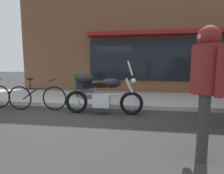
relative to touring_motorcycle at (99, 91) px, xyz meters
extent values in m
plane|color=#2D2D2D|center=(-0.56, -0.79, -0.60)|extent=(80.00, 80.00, 0.00)
torus|color=black|center=(0.87, -0.01, -0.29)|extent=(0.61, 0.11, 0.61)
cylinder|color=silver|center=(0.87, -0.01, -0.29)|extent=(0.16, 0.06, 0.16)
torus|color=black|center=(-0.60, -0.05, -0.29)|extent=(0.61, 0.11, 0.61)
cylinder|color=silver|center=(-0.60, -0.05, -0.29)|extent=(0.16, 0.06, 0.16)
cube|color=silver|center=(0.09, -0.03, -0.24)|extent=(0.45, 0.31, 0.32)
cylinder|color=silver|center=(0.14, -0.03, -0.07)|extent=(0.96, 0.09, 0.06)
ellipsoid|color=black|center=(0.33, -0.02, 0.23)|extent=(0.53, 0.29, 0.26)
cube|color=black|center=(-0.08, -0.04, 0.17)|extent=(0.61, 0.26, 0.11)
cube|color=black|center=(-0.41, -0.05, 0.15)|extent=(0.29, 0.23, 0.18)
cylinder|color=silver|center=(0.87, -0.01, 0.03)|extent=(0.35, 0.08, 0.67)
cylinder|color=black|center=(0.75, -0.01, 0.43)|extent=(0.05, 0.62, 0.04)
cube|color=silver|center=(0.83, -0.01, 0.61)|extent=(0.16, 0.32, 0.35)
sphere|color=#EAEACC|center=(0.91, -0.01, 0.29)|extent=(0.14, 0.14, 0.14)
cube|color=#B5B5B5|center=(-0.37, 0.20, -0.01)|extent=(0.45, 0.21, 0.44)
cube|color=black|center=(-0.37, 0.31, -0.01)|extent=(0.37, 0.03, 0.03)
ellipsoid|color=black|center=(-0.36, -0.04, 0.33)|extent=(0.49, 0.33, 0.28)
torus|color=black|center=(-1.32, 0.14, -0.25)|extent=(0.70, 0.10, 0.70)
torus|color=black|center=(-2.34, 0.05, -0.25)|extent=(0.70, 0.10, 0.70)
cylinder|color=black|center=(-1.83, 0.09, 0.03)|extent=(0.56, 0.09, 0.04)
cylinder|color=black|center=(-2.04, 0.08, -0.13)|extent=(0.44, 0.08, 0.32)
cylinder|color=black|center=(-2.02, 0.08, 0.15)|extent=(0.03, 0.03, 0.30)
ellipsoid|color=black|center=(-2.02, 0.08, 0.31)|extent=(0.23, 0.12, 0.06)
cylinder|color=black|center=(-1.37, 0.14, 0.27)|extent=(0.07, 0.48, 0.03)
cylinder|color=#2F2F2F|center=(1.86, -2.04, -0.15)|extent=(0.14, 0.14, 0.88)
cylinder|color=#2F2F2F|center=(1.93, -1.85, -0.15)|extent=(0.14, 0.14, 0.88)
cylinder|color=maroon|center=(1.89, -1.94, 0.60)|extent=(0.48, 0.48, 0.63)
sphere|color=maroon|center=(1.89, -1.94, 1.02)|extent=(0.28, 0.28, 0.28)
sphere|color=tan|center=(1.84, -1.96, 1.02)|extent=(0.17, 0.17, 0.17)
cylinder|color=maroon|center=(1.96, -2.16, 0.57)|extent=(0.10, 0.10, 0.60)
cylinder|color=maroon|center=(1.83, -1.72, 0.57)|extent=(0.10, 0.10, 0.60)
cube|color=#1E511E|center=(-1.00, 1.63, -0.04)|extent=(0.55, 0.18, 0.87)
cube|color=#1E511E|center=(-1.00, 1.85, -0.04)|extent=(0.55, 0.18, 0.87)
camera|label=1|loc=(1.00, -4.30, 0.63)|focal=26.92mm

